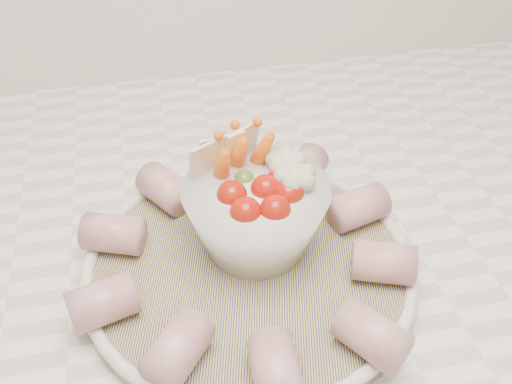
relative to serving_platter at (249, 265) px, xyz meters
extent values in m
cube|color=white|center=(-0.11, 0.10, -0.03)|extent=(2.04, 0.62, 0.04)
cylinder|color=navy|center=(0.00, 0.00, 0.00)|extent=(0.38, 0.38, 0.01)
torus|color=silver|center=(0.00, 0.00, 0.00)|extent=(0.31, 0.31, 0.01)
sphere|color=#A6180A|center=(0.00, -0.01, 0.07)|extent=(0.03, 0.03, 0.03)
sphere|color=#A6180A|center=(0.02, -0.01, 0.07)|extent=(0.03, 0.03, 0.03)
sphere|color=#A6180A|center=(0.04, 0.01, 0.07)|extent=(0.03, 0.03, 0.03)
sphere|color=#A6180A|center=(-0.01, 0.02, 0.07)|extent=(0.03, 0.03, 0.03)
sphere|color=#A6180A|center=(0.02, 0.02, 0.07)|extent=(0.03, 0.03, 0.03)
sphere|color=#A6180A|center=(0.04, 0.03, 0.07)|extent=(0.03, 0.03, 0.03)
sphere|color=#507125|center=(0.00, 0.04, 0.07)|extent=(0.02, 0.02, 0.02)
cone|color=orange|center=(-0.02, 0.04, 0.08)|extent=(0.02, 0.05, 0.06)
cone|color=orange|center=(0.00, 0.06, 0.08)|extent=(0.03, 0.05, 0.06)
cone|color=orange|center=(0.02, 0.06, 0.08)|extent=(0.04, 0.05, 0.06)
sphere|color=beige|center=(0.04, 0.04, 0.08)|extent=(0.03, 0.03, 0.03)
sphere|color=beige|center=(0.05, 0.02, 0.08)|extent=(0.03, 0.03, 0.03)
cube|color=beige|center=(-0.01, 0.06, 0.09)|extent=(0.04, 0.02, 0.05)
cube|color=beige|center=(0.01, 0.07, 0.09)|extent=(0.04, 0.04, 0.05)
cube|color=beige|center=(-0.03, 0.06, 0.09)|extent=(0.04, 0.03, 0.05)
cylinder|color=#A84D5A|center=(0.12, 0.03, 0.02)|extent=(0.06, 0.05, 0.04)
cylinder|color=#A84D5A|center=(0.08, 0.10, 0.02)|extent=(0.06, 0.07, 0.04)
cylinder|color=#A84D5A|center=(0.01, 0.14, 0.02)|extent=(0.04, 0.06, 0.04)
cylinder|color=#A84D5A|center=(-0.07, 0.10, 0.02)|extent=(0.06, 0.07, 0.04)
cylinder|color=#A84D5A|center=(-0.12, 0.05, 0.02)|extent=(0.06, 0.05, 0.04)
cylinder|color=#A84D5A|center=(-0.13, -0.04, 0.02)|extent=(0.06, 0.05, 0.04)
cylinder|color=#A84D5A|center=(-0.08, -0.10, 0.02)|extent=(0.06, 0.07, 0.04)
cylinder|color=#A84D5A|center=(-0.01, -0.13, 0.02)|extent=(0.04, 0.06, 0.04)
cylinder|color=#A84D5A|center=(0.08, -0.12, 0.02)|extent=(0.06, 0.07, 0.04)
cylinder|color=#A84D5A|center=(0.11, -0.04, 0.02)|extent=(0.06, 0.05, 0.04)
camera|label=1|loc=(-0.07, -0.36, 0.40)|focal=40.00mm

